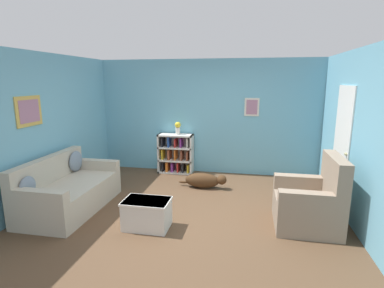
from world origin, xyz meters
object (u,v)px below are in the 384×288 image
recliner_chair (311,203)px  coffee_table (147,213)px  bookshelf (176,154)px  dog (204,180)px  couch (68,191)px  vase (178,127)px

recliner_chair → coffee_table: recliner_chair is taller
bookshelf → dog: bearing=-48.3°
dog → couch: bearing=-145.8°
couch → bookshelf: (1.28, 2.34, 0.12)m
bookshelf → vase: 0.64m
couch → vase: vase is taller
recliner_chair → dog: size_ratio=1.10×
bookshelf → recliner_chair: size_ratio=0.84×
couch → vase: size_ratio=6.17×
couch → coffee_table: size_ratio=2.67×
coffee_table → dog: size_ratio=0.68×
bookshelf → dog: (0.82, -0.91, -0.28)m
couch → bookshelf: 2.67m
vase → dog: bearing=-49.9°
recliner_chair → vase: size_ratio=3.70×
bookshelf → recliner_chair: 3.43m
couch → recliner_chair: 3.89m
recliner_chair → dog: recliner_chair is taller
coffee_table → vase: vase is taller
couch → vase: bearing=60.1°
couch → dog: 2.53m
recliner_chair → coffee_table: size_ratio=1.60×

